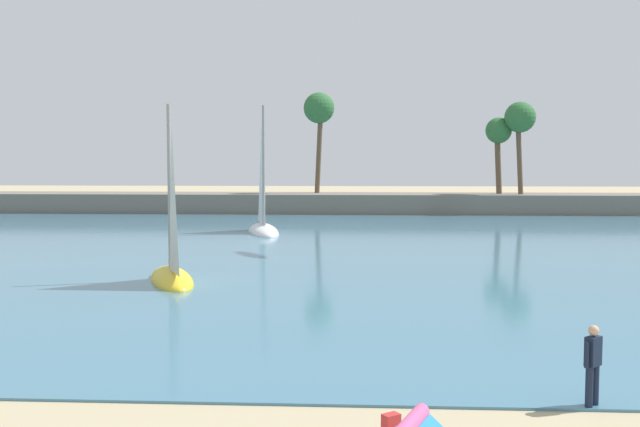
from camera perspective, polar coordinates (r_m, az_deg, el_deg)
The scene contains 6 objects.
sea at distance 60.97m, azimuth 2.67°, elevation -0.38°, with size 220.00×93.30×0.06m, color teal.
palm_headland at distance 67.44m, azimuth 3.59°, elevation 2.35°, with size 112.75×6.00×13.08m.
person_at_waterline at distance 15.54m, azimuth 20.50°, elevation -10.94°, with size 0.43×0.41×1.67m.
backpack_near_kite at distance 13.39m, azimuth 5.60°, elevation -16.25°, with size 0.37×0.37×0.44m.
sailboat_near_shore at distance 48.59m, azimuth -4.46°, elevation -0.55°, with size 3.41×6.48×9.00m.
sailboat_toward_headland at distance 29.56m, azimuth -11.47°, elevation -3.94°, with size 3.39×5.41×7.55m.
Camera 1 is at (0.52, -7.29, 4.88)m, focal length 41.03 mm.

